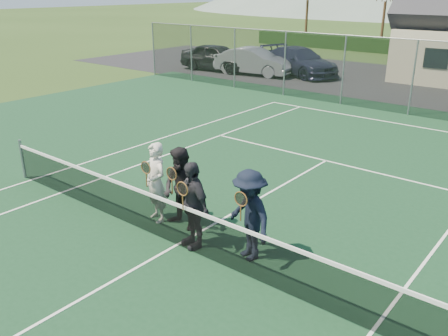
# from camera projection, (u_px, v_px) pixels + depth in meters

# --- Properties ---
(court_surface) EXTENTS (30.00, 30.00, 0.02)m
(court_surface) POSITION_uv_depth(u_px,v_px,m) (177.00, 245.00, 9.60)
(court_surface) COLOR #14381E
(court_surface) RESTS_ON ground
(tarmac_carpark) EXTENTS (40.00, 12.00, 0.01)m
(tarmac_carpark) POSITION_uv_depth(u_px,v_px,m) (376.00, 81.00, 26.48)
(tarmac_carpark) COLOR black
(tarmac_carpark) RESTS_ON ground
(car_a) EXTENTS (4.94, 2.31, 1.63)m
(car_a) POSITION_uv_depth(u_px,v_px,m) (217.00, 57.00, 29.47)
(car_a) COLOR black
(car_a) RESTS_ON ground
(car_b) EXTENTS (4.93, 2.25, 1.57)m
(car_b) POSITION_uv_depth(u_px,v_px,m) (254.00, 61.00, 28.08)
(car_b) COLOR gray
(car_b) RESTS_ON ground
(car_c) EXTENTS (5.93, 4.01, 1.60)m
(car_c) POSITION_uv_depth(u_px,v_px,m) (299.00, 61.00, 28.00)
(car_c) COLOR black
(car_c) RESTS_ON ground
(court_markings) EXTENTS (11.03, 23.83, 0.01)m
(court_markings) POSITION_uv_depth(u_px,v_px,m) (177.00, 245.00, 9.60)
(court_markings) COLOR white
(court_markings) RESTS_ON court_surface
(tennis_net) EXTENTS (11.68, 0.08, 1.10)m
(tennis_net) POSITION_uv_depth(u_px,v_px,m) (176.00, 222.00, 9.41)
(tennis_net) COLOR slate
(tennis_net) RESTS_ON ground
(perimeter_fence) EXTENTS (30.07, 0.07, 3.02)m
(perimeter_fence) POSITION_uv_depth(u_px,v_px,m) (413.00, 78.00, 18.86)
(perimeter_fence) COLOR slate
(perimeter_fence) RESTS_ON ground
(player_a) EXTENTS (0.75, 0.60, 1.80)m
(player_a) POSITION_uv_depth(u_px,v_px,m) (156.00, 182.00, 10.33)
(player_a) COLOR silver
(player_a) RESTS_ON court_surface
(player_b) EXTENTS (0.92, 0.74, 1.80)m
(player_b) POSITION_uv_depth(u_px,v_px,m) (181.00, 189.00, 10.01)
(player_b) COLOR black
(player_b) RESTS_ON court_surface
(player_c) EXTENTS (1.14, 0.73, 1.80)m
(player_c) POSITION_uv_depth(u_px,v_px,m) (193.00, 205.00, 9.29)
(player_c) COLOR #27262C
(player_c) RESTS_ON court_surface
(player_d) EXTENTS (1.33, 1.06, 1.80)m
(player_d) POSITION_uv_depth(u_px,v_px,m) (249.00, 215.00, 8.85)
(player_d) COLOR black
(player_d) RESTS_ON court_surface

